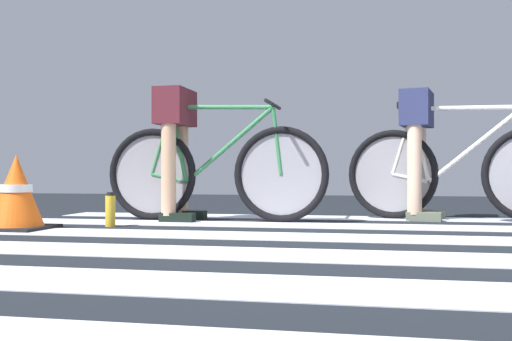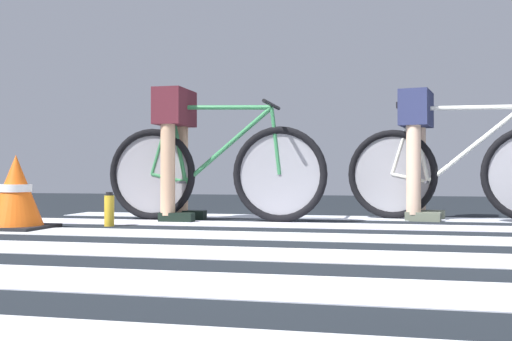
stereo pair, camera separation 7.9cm
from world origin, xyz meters
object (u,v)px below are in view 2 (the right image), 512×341
at_px(bicycle_1_of_2, 213,171).
at_px(bicycle_2_of_2, 458,171).
at_px(cyclist_2_of_2, 417,136).
at_px(water_bottle, 109,210).
at_px(traffic_cone, 16,194).
at_px(cyclist_1_of_2, 175,136).

relative_size(bicycle_1_of_2, bicycle_2_of_2, 1.01).
height_order(cyclist_2_of_2, water_bottle, cyclist_2_of_2).
height_order(bicycle_1_of_2, traffic_cone, bicycle_1_of_2).
height_order(water_bottle, traffic_cone, traffic_cone).
bearing_deg(bicycle_1_of_2, cyclist_2_of_2, 19.06).
relative_size(cyclist_1_of_2, bicycle_2_of_2, 0.59).
bearing_deg(bicycle_2_of_2, bicycle_1_of_2, -155.76).
bearing_deg(bicycle_1_of_2, bicycle_2_of_2, 14.50).
xyz_separation_m(water_bottle, traffic_cone, (-0.51, -0.32, 0.12)).
height_order(bicycle_2_of_2, traffic_cone, bicycle_2_of_2).
xyz_separation_m(bicycle_1_of_2, cyclist_1_of_2, (-0.31, 0.01, 0.27)).
distance_m(bicycle_2_of_2, water_bottle, 2.63).
relative_size(bicycle_2_of_2, cyclist_2_of_2, 1.69).
bearing_deg(cyclist_1_of_2, bicycle_1_of_2, 0.00).
bearing_deg(water_bottle, bicycle_2_of_2, 22.25).
relative_size(bicycle_1_of_2, cyclist_1_of_2, 1.71).
bearing_deg(traffic_cone, water_bottle, 32.05).
xyz_separation_m(bicycle_1_of_2, traffic_cone, (-1.09, -0.88, -0.15)).
height_order(bicycle_1_of_2, water_bottle, bicycle_1_of_2).
bearing_deg(cyclist_1_of_2, traffic_cone, -129.70).
bearing_deg(bicycle_2_of_2, traffic_cone, -144.67).
distance_m(cyclist_1_of_2, traffic_cone, 1.26).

